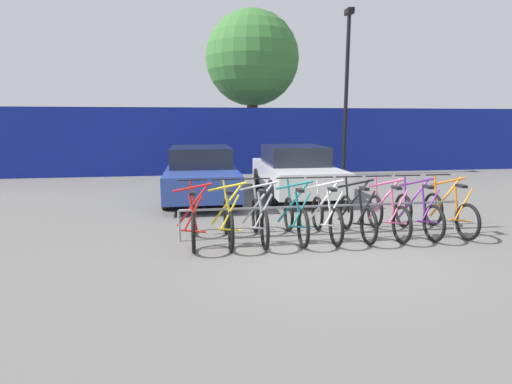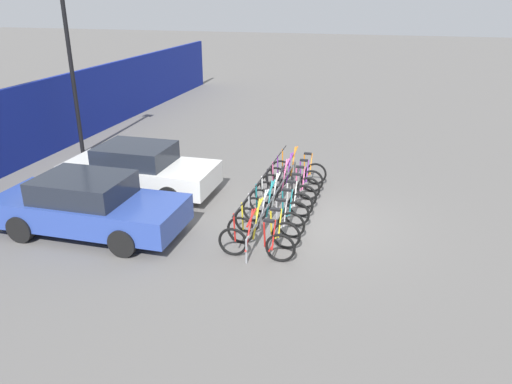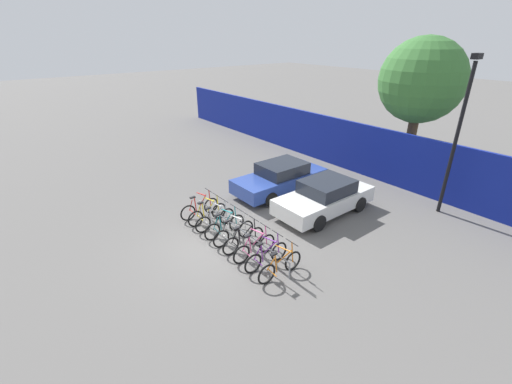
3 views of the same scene
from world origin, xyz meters
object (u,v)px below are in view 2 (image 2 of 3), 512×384
object	(u,v)px
bicycle_black	(285,193)
bicycle_purple	(294,178)
bicycle_red	(256,243)
bike_rack	(275,196)
lamp_post	(70,55)
bicycle_silver	(269,221)
car_white	(140,170)
bicycle_pink	(290,185)
bicycle_teal	(275,210)
bicycle_orange	(298,171)
car_blue	(89,205)
bicycle_yellow	(263,231)
bicycle_white	(280,201)

from	to	relation	value
bicycle_black	bicycle_purple	xyz separation A→B (m)	(1.20, 0.00, 0.00)
bicycle_red	bicycle_black	xyz separation A→B (m)	(2.94, 0.00, 0.00)
bike_rack	bicycle_red	bearing A→B (deg)	-176.44
lamp_post	bicycle_red	bearing A→B (deg)	-125.65
bicycle_silver	bicycle_purple	distance (m)	2.99
bicycle_silver	car_white	bearing A→B (deg)	69.53
bicycle_red	bicycle_silver	bearing A→B (deg)	-2.95
bicycle_pink	lamp_post	world-z (taller)	lamp_post
bicycle_red	bicycle_teal	distance (m)	1.80
bicycle_orange	lamp_post	size ratio (longest dim) A/B	0.28
lamp_post	bicycle_teal	bearing A→B (deg)	-116.20
bike_rack	bicycle_black	size ratio (longest dim) A/B	3.12
bicycle_purple	lamp_post	bearing A→B (deg)	74.98
bicycle_teal	car_blue	world-z (taller)	car_blue
bicycle_black	lamp_post	distance (m)	8.97
bicycle_black	bicycle_pink	world-z (taller)	same
bicycle_silver	bicycle_pink	size ratio (longest dim) A/B	1.00
car_white	lamp_post	xyz separation A→B (m)	(2.90, 3.80, 2.71)
bicycle_pink	bicycle_silver	bearing A→B (deg)	179.66
bicycle_teal	lamp_post	bearing A→B (deg)	67.74
bicycle_teal	bicycle_purple	size ratio (longest dim) A/B	1.00
bike_rack	bicycle_red	world-z (taller)	bicycle_red
bike_rack	bicycle_teal	distance (m)	0.63
bicycle_yellow	bicycle_black	bearing A→B (deg)	3.22
bicycle_orange	lamp_post	distance (m)	8.58
bicycle_white	car_blue	xyz separation A→B (m)	(-2.16, 4.13, 0.31)
bike_rack	bicycle_black	xyz separation A→B (m)	(0.55, -0.15, -0.12)
bicycle_silver	bicycle_purple	size ratio (longest dim) A/B	1.00
bicycle_yellow	bicycle_orange	world-z (taller)	same
bicycle_teal	bicycle_black	xyz separation A→B (m)	(1.15, 0.00, 0.00)
car_white	lamp_post	world-z (taller)	lamp_post
bicycle_orange	lamp_post	xyz separation A→B (m)	(0.93, 7.97, 3.02)
lamp_post	bicycle_purple	bearing A→B (deg)	-101.20
bike_rack	bicycle_orange	bearing A→B (deg)	-3.56
bicycle_white	bicycle_pink	bearing A→B (deg)	0.55
bicycle_red	bicycle_white	size ratio (longest dim) A/B	1.00
bicycle_red	bicycle_white	world-z (taller)	same
bicycle_yellow	bike_rack	bearing A→B (deg)	7.96
car_blue	bicycle_pink	bearing A→B (deg)	-51.07
bicycle_pink	bicycle_purple	distance (m)	0.60
lamp_post	bicycle_orange	bearing A→B (deg)	-96.68
bicycle_black	bicycle_red	bearing A→B (deg)	179.35
bike_rack	lamp_post	bearing A→B (deg)	66.97
bicycle_red	bicycle_teal	world-z (taller)	same
bicycle_silver	bicycle_purple	xyz separation A→B (m)	(2.99, 0.00, 0.00)
bicycle_white	bicycle_silver	bearing A→B (deg)	-179.45
bike_rack	car_blue	distance (m)	4.55
bicycle_silver	lamp_post	xyz separation A→B (m)	(4.57, 7.97, 3.02)
bicycle_red	bicycle_orange	world-z (taller)	same
bicycle_yellow	bicycle_teal	world-z (taller)	same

